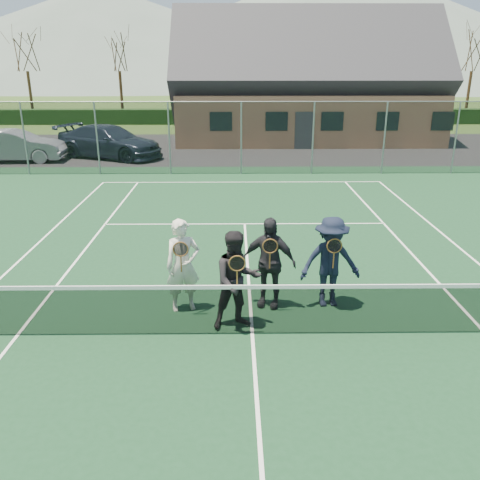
{
  "coord_description": "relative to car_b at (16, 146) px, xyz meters",
  "views": [
    {
      "loc": [
        -0.31,
        -7.87,
        4.55
      ],
      "look_at": [
        -0.2,
        1.5,
        1.25
      ],
      "focal_mm": 38.0,
      "sensor_mm": 36.0,
      "label": 1
    }
  ],
  "objects": [
    {
      "name": "tree_a",
      "position": [
        -5.29,
        16.49,
        5.05
      ],
      "size": [
        3.2,
        3.2,
        7.77
      ],
      "color": "#362413",
      "rests_on": "ground"
    },
    {
      "name": "player_d",
      "position": [
        12.24,
        -15.37,
        0.17
      ],
      "size": [
        1.22,
        0.77,
        1.8
      ],
      "color": "black",
      "rests_on": "court_surface"
    },
    {
      "name": "hill_west",
      "position": [
        -14.29,
        78.49,
        8.25
      ],
      "size": [
        110.0,
        110.0,
        18.0
      ],
      "primitive_type": "cone",
      "color": "#55665B",
      "rests_on": "ground"
    },
    {
      "name": "tree_e",
      "position": [
        28.71,
        16.49,
        5.05
      ],
      "size": [
        3.2,
        3.2,
        7.77
      ],
      "color": "#331F12",
      "rests_on": "ground"
    },
    {
      "name": "car_c",
      "position": [
        4.23,
        1.01,
        0.05
      ],
      "size": [
        5.89,
        4.29,
        1.59
      ],
      "primitive_type": "imported",
      "rotation": [
        0.0,
        0.0,
        1.14
      ],
      "color": "black",
      "rests_on": "ground"
    },
    {
      "name": "tree_c",
      "position": [
        12.71,
        16.49,
        5.05
      ],
      "size": [
        3.2,
        3.2,
        7.77
      ],
      "color": "#322212",
      "rests_on": "ground"
    },
    {
      "name": "ground",
      "position": [
        10.71,
        3.49,
        -0.75
      ],
      "size": [
        220.0,
        220.0,
        0.0
      ],
      "primitive_type": "plane",
      "color": "#2E491A",
      "rests_on": "ground"
    },
    {
      "name": "player_b",
      "position": [
        10.44,
        -16.21,
        0.17
      ],
      "size": [
        1.03,
        0.9,
        1.8
      ],
      "color": "black",
      "rests_on": "court_surface"
    },
    {
      "name": "clubhouse",
      "position": [
        14.71,
        7.49,
        3.24
      ],
      "size": [
        15.6,
        8.2,
        7.7
      ],
      "color": "#9E6B4C",
      "rests_on": "ground"
    },
    {
      "name": "player_c",
      "position": [
        11.06,
        -15.37,
        0.17
      ],
      "size": [
        1.14,
        0.73,
        1.8
      ],
      "color": "black",
      "rests_on": "court_surface"
    },
    {
      "name": "tree_d",
      "position": [
        22.71,
        16.49,
        5.05
      ],
      "size": [
        3.2,
        3.2,
        7.77
      ],
      "color": "#351E13",
      "rests_on": "ground"
    },
    {
      "name": "court_surface",
      "position": [
        10.71,
        -16.51,
        -0.74
      ],
      "size": [
        30.0,
        30.0,
        0.02
      ],
      "primitive_type": "cube",
      "color": "#14381E",
      "rests_on": "ground"
    },
    {
      "name": "tree_b",
      "position": [
        1.71,
        16.49,
        5.05
      ],
      "size": [
        3.2,
        3.2,
        7.77
      ],
      "color": "#332012",
      "rests_on": "ground"
    },
    {
      "name": "court_markings",
      "position": [
        10.71,
        -16.51,
        -0.72
      ],
      "size": [
        11.03,
        23.83,
        0.01
      ],
      "color": "white",
      "rests_on": "court_surface"
    },
    {
      "name": "tennis_net",
      "position": [
        10.71,
        -16.51,
        -0.21
      ],
      "size": [
        11.68,
        0.08,
        1.1
      ],
      "color": "slate",
      "rests_on": "ground"
    },
    {
      "name": "player_a",
      "position": [
        9.43,
        -15.51,
        0.18
      ],
      "size": [
        0.76,
        0.61,
        1.8
      ],
      "color": "silver",
      "rests_on": "court_surface"
    },
    {
      "name": "tarmac_carpark",
      "position": [
        6.71,
        3.49,
        -0.74
      ],
      "size": [
        40.0,
        12.0,
        0.01
      ],
      "primitive_type": "cube",
      "color": "black",
      "rests_on": "ground"
    },
    {
      "name": "perimeter_fence",
      "position": [
        10.71,
        -3.01,
        0.78
      ],
      "size": [
        30.07,
        0.07,
        3.02
      ],
      "color": "slate",
      "rests_on": "ground"
    },
    {
      "name": "hedge_row",
      "position": [
        10.71,
        15.49,
        -0.2
      ],
      "size": [
        40.0,
        1.2,
        1.1
      ],
      "primitive_type": "cube",
      "color": "black",
      "rests_on": "ground"
    },
    {
      "name": "car_b",
      "position": [
        0.0,
        0.0,
        0.0
      ],
      "size": [
        4.6,
        1.8,
        1.49
      ],
      "primitive_type": "imported",
      "rotation": [
        0.0,
        0.0,
        1.62
      ],
      "color": "gray",
      "rests_on": "ground"
    },
    {
      "name": "hill_centre",
      "position": [
        30.71,
        78.49,
        10.25
      ],
      "size": [
        120.0,
        120.0,
        22.0
      ],
      "primitive_type": "cone",
      "color": "#57685E",
      "rests_on": "ground"
    }
  ]
}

